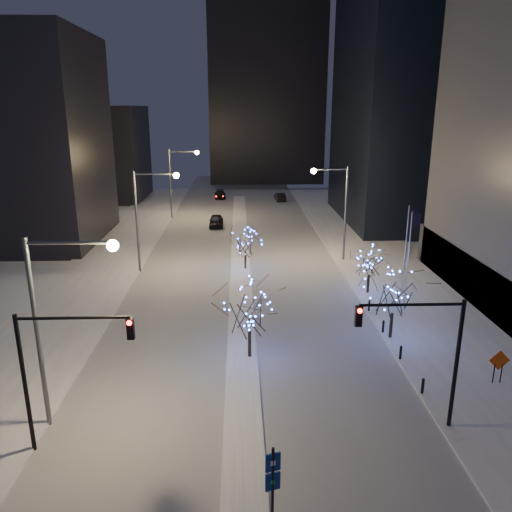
{
  "coord_description": "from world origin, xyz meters",
  "views": [
    {
      "loc": [
        -0.12,
        -20.57,
        15.71
      ],
      "look_at": [
        1.15,
        15.32,
        5.0
      ],
      "focal_mm": 35.0,
      "sensor_mm": 36.0,
      "label": 1
    }
  ],
  "objects_px": {
    "holiday_tree_median_far": "(245,242)",
    "holiday_tree_plaza_far": "(370,262)",
    "car_mid": "(280,197)",
    "holiday_tree_plaza_near": "(394,292)",
    "wayfinding_sign": "(273,477)",
    "car_near": "(216,221)",
    "street_lamp_east": "(337,201)",
    "holiday_tree_median_near": "(249,309)",
    "street_lamp_w_far": "(177,174)",
    "traffic_signal_west": "(56,360)",
    "construction_sign": "(499,363)",
    "street_lamp_w_near": "(56,307)",
    "street_lamp_w_mid": "(147,207)",
    "car_far": "(220,195)",
    "traffic_signal_east": "(427,344)"
  },
  "relations": [
    {
      "from": "street_lamp_w_mid",
      "to": "street_lamp_east",
      "type": "xyz_separation_m",
      "value": [
        19.02,
        3.0,
        -0.05
      ]
    },
    {
      "from": "holiday_tree_median_far",
      "to": "traffic_signal_west",
      "type": "bearing_deg",
      "value": -108.16
    },
    {
      "from": "car_near",
      "to": "holiday_tree_median_near",
      "type": "bearing_deg",
      "value": -85.26
    },
    {
      "from": "car_near",
      "to": "street_lamp_w_mid",
      "type": "bearing_deg",
      "value": -107.26
    },
    {
      "from": "street_lamp_w_near",
      "to": "car_near",
      "type": "distance_m",
      "value": 45.19
    },
    {
      "from": "street_lamp_w_near",
      "to": "holiday_tree_plaza_near",
      "type": "relative_size",
      "value": 1.86
    },
    {
      "from": "car_near",
      "to": "holiday_tree_median_far",
      "type": "height_order",
      "value": "holiday_tree_median_far"
    },
    {
      "from": "holiday_tree_median_far",
      "to": "holiday_tree_plaza_far",
      "type": "height_order",
      "value": "holiday_tree_median_far"
    },
    {
      "from": "street_lamp_w_mid",
      "to": "car_mid",
      "type": "relative_size",
      "value": 2.28
    },
    {
      "from": "street_lamp_w_mid",
      "to": "traffic_signal_west",
      "type": "relative_size",
      "value": 1.43
    },
    {
      "from": "street_lamp_w_far",
      "to": "car_mid",
      "type": "bearing_deg",
      "value": 40.59
    },
    {
      "from": "car_mid",
      "to": "holiday_tree_median_near",
      "type": "bearing_deg",
      "value": 78.83
    },
    {
      "from": "street_lamp_w_near",
      "to": "holiday_tree_median_near",
      "type": "distance_m",
      "value": 11.99
    },
    {
      "from": "car_mid",
      "to": "wayfinding_sign",
      "type": "height_order",
      "value": "wayfinding_sign"
    },
    {
      "from": "holiday_tree_median_near",
      "to": "street_lamp_w_far",
      "type": "bearing_deg",
      "value": 102.3
    },
    {
      "from": "holiday_tree_plaza_far",
      "to": "street_lamp_w_mid",
      "type": "bearing_deg",
      "value": 160.95
    },
    {
      "from": "traffic_signal_east",
      "to": "holiday_tree_plaza_far",
      "type": "height_order",
      "value": "traffic_signal_east"
    },
    {
      "from": "holiday_tree_median_far",
      "to": "street_lamp_east",
      "type": "bearing_deg",
      "value": 16.0
    },
    {
      "from": "holiday_tree_median_far",
      "to": "holiday_tree_plaza_near",
      "type": "distance_m",
      "value": 18.92
    },
    {
      "from": "wayfinding_sign",
      "to": "street_lamp_w_near",
      "type": "bearing_deg",
      "value": 129.04
    },
    {
      "from": "street_lamp_w_far",
      "to": "construction_sign",
      "type": "relative_size",
      "value": 4.8
    },
    {
      "from": "street_lamp_east",
      "to": "car_far",
      "type": "height_order",
      "value": "street_lamp_east"
    },
    {
      "from": "holiday_tree_plaza_near",
      "to": "construction_sign",
      "type": "relative_size",
      "value": 2.59
    },
    {
      "from": "car_far",
      "to": "wayfinding_sign",
      "type": "distance_m",
      "value": 73.5
    },
    {
      "from": "street_lamp_east",
      "to": "holiday_tree_plaza_near",
      "type": "distance_m",
      "value": 19.02
    },
    {
      "from": "holiday_tree_median_near",
      "to": "holiday_tree_plaza_far",
      "type": "bearing_deg",
      "value": 46.86
    },
    {
      "from": "holiday_tree_plaza_far",
      "to": "car_mid",
      "type": "bearing_deg",
      "value": 95.0
    },
    {
      "from": "car_far",
      "to": "street_lamp_w_mid",
      "type": "bearing_deg",
      "value": -100.53
    },
    {
      "from": "street_lamp_w_mid",
      "to": "traffic_signal_west",
      "type": "height_order",
      "value": "street_lamp_w_mid"
    },
    {
      "from": "holiday_tree_plaza_near",
      "to": "holiday_tree_median_near",
      "type": "bearing_deg",
      "value": -166.09
    },
    {
      "from": "street_lamp_w_mid",
      "to": "car_near",
      "type": "xyz_separation_m",
      "value": [
        5.71,
        19.46,
        -5.7
      ]
    },
    {
      "from": "wayfinding_sign",
      "to": "construction_sign",
      "type": "distance_m",
      "value": 16.93
    },
    {
      "from": "car_near",
      "to": "street_lamp_east",
      "type": "bearing_deg",
      "value": -51.95
    },
    {
      "from": "street_lamp_east",
      "to": "construction_sign",
      "type": "relative_size",
      "value": 4.8
    },
    {
      "from": "street_lamp_w_far",
      "to": "street_lamp_east",
      "type": "height_order",
      "value": "same"
    },
    {
      "from": "street_lamp_w_mid",
      "to": "car_mid",
      "type": "xyz_separation_m",
      "value": [
        16.07,
        38.77,
        -5.78
      ]
    },
    {
      "from": "street_lamp_w_far",
      "to": "construction_sign",
      "type": "height_order",
      "value": "street_lamp_w_far"
    },
    {
      "from": "traffic_signal_east",
      "to": "holiday_tree_median_near",
      "type": "xyz_separation_m",
      "value": [
        -8.44,
        7.73,
        -1.31
      ]
    },
    {
      "from": "construction_sign",
      "to": "car_far",
      "type": "bearing_deg",
      "value": 106.39
    },
    {
      "from": "street_lamp_w_far",
      "to": "holiday_tree_median_far",
      "type": "xyz_separation_m",
      "value": [
        9.44,
        -24.75,
        -3.64
      ]
    },
    {
      "from": "traffic_signal_east",
      "to": "car_near",
      "type": "xyz_separation_m",
      "value": [
        -12.16,
        45.47,
        -3.97
      ]
    },
    {
      "from": "street_lamp_w_near",
      "to": "construction_sign",
      "type": "relative_size",
      "value": 4.8
    },
    {
      "from": "holiday_tree_plaza_near",
      "to": "holiday_tree_plaza_far",
      "type": "height_order",
      "value": "holiday_tree_plaza_near"
    },
    {
      "from": "holiday_tree_plaza_far",
      "to": "car_near",
      "type": "bearing_deg",
      "value": 118.53
    },
    {
      "from": "car_mid",
      "to": "holiday_tree_plaza_far",
      "type": "relative_size",
      "value": 1.03
    },
    {
      "from": "car_near",
      "to": "holiday_tree_median_near",
      "type": "height_order",
      "value": "holiday_tree_median_near"
    },
    {
      "from": "street_lamp_w_mid",
      "to": "street_lamp_w_far",
      "type": "distance_m",
      "value": 25.0
    },
    {
      "from": "holiday_tree_median_far",
      "to": "holiday_tree_plaza_near",
      "type": "relative_size",
      "value": 0.84
    },
    {
      "from": "street_lamp_w_far",
      "to": "car_near",
      "type": "bearing_deg",
      "value": -44.1
    },
    {
      "from": "traffic_signal_east",
      "to": "holiday_tree_plaza_far",
      "type": "distance_m",
      "value": 19.28
    }
  ]
}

